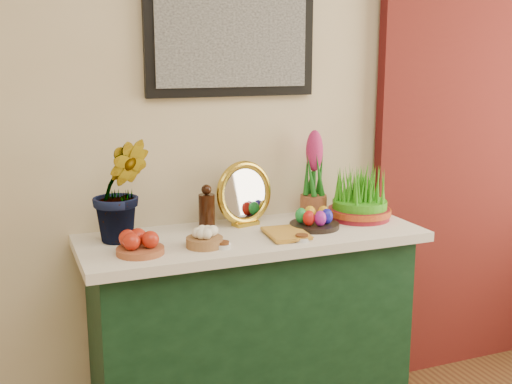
# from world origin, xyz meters

# --- Properties ---
(sideboard) EXTENTS (1.30, 0.45, 0.85)m
(sideboard) POSITION_xyz_m (0.08, 2.00, 0.42)
(sideboard) COLOR #14371E
(sideboard) RESTS_ON ground
(tablecloth) EXTENTS (1.40, 0.55, 0.04)m
(tablecloth) POSITION_xyz_m (0.08, 2.00, 0.87)
(tablecloth) COLOR silver
(tablecloth) RESTS_ON sideboard
(hyacinth_green) EXTENTS (0.29, 0.25, 0.54)m
(hyacinth_green) POSITION_xyz_m (-0.43, 2.08, 1.16)
(hyacinth_green) COLOR #186619
(hyacinth_green) RESTS_ON tablecloth
(apple_bowl) EXTENTS (0.20, 0.20, 0.09)m
(apple_bowl) POSITION_xyz_m (-0.40, 1.89, 0.93)
(apple_bowl) COLOR brown
(apple_bowl) RESTS_ON tablecloth
(garlic_basket) EXTENTS (0.17, 0.17, 0.08)m
(garlic_basket) POSITION_xyz_m (-0.15, 1.89, 0.92)
(garlic_basket) COLOR #9B6F3E
(garlic_basket) RESTS_ON tablecloth
(vinegar_cruet) EXTENTS (0.07, 0.07, 0.19)m
(vinegar_cruet) POSITION_xyz_m (-0.08, 2.10, 0.98)
(vinegar_cruet) COLOR black
(vinegar_cruet) RESTS_ON tablecloth
(mirror) EXTENTS (0.28, 0.13, 0.28)m
(mirror) POSITION_xyz_m (0.10, 2.13, 1.02)
(mirror) COLOR gold
(mirror) RESTS_ON tablecloth
(book) EXTENTS (0.16, 0.22, 0.03)m
(book) POSITION_xyz_m (0.11, 1.91, 0.90)
(book) COLOR #C48B2F
(book) RESTS_ON tablecloth
(spice_dish_left) EXTENTS (0.06, 0.06, 0.03)m
(spice_dish_left) POSITION_xyz_m (-0.09, 1.85, 0.90)
(spice_dish_left) COLOR silver
(spice_dish_left) RESTS_ON tablecloth
(spice_dish_right) EXTENTS (0.06, 0.06, 0.03)m
(spice_dish_right) POSITION_xyz_m (0.22, 1.82, 0.90)
(spice_dish_right) COLOR silver
(spice_dish_right) RESTS_ON tablecloth
(egg_plate) EXTENTS (0.27, 0.27, 0.09)m
(egg_plate) POSITION_xyz_m (0.36, 1.97, 0.92)
(egg_plate) COLOR black
(egg_plate) RESTS_ON tablecloth
(hyacinth_pink) EXTENTS (0.12, 0.12, 0.39)m
(hyacinth_pink) POSITION_xyz_m (0.44, 2.15, 1.07)
(hyacinth_pink) COLOR brown
(hyacinth_pink) RESTS_ON tablecloth
(wheatgrass_sabzeh) EXTENTS (0.28, 0.28, 0.23)m
(wheatgrass_sabzeh) POSITION_xyz_m (0.61, 2.04, 0.99)
(wheatgrass_sabzeh) COLOR maroon
(wheatgrass_sabzeh) RESTS_ON tablecloth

